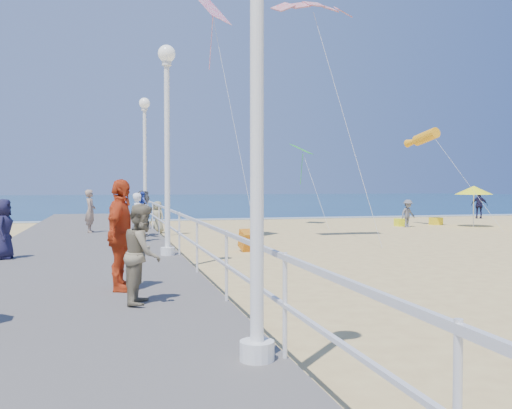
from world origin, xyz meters
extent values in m
plane|color=#E3C577|center=(0.00, 0.00, 0.00)|extent=(160.00, 160.00, 0.00)
cube|color=navy|center=(0.00, 65.00, 0.01)|extent=(160.00, 90.00, 0.05)
cube|color=silver|center=(0.00, 20.50, 0.03)|extent=(160.00, 1.20, 0.04)
cube|color=slate|center=(-7.50, 0.00, 0.20)|extent=(5.00, 44.00, 0.40)
cube|color=white|center=(-5.05, 0.00, 1.45)|extent=(0.05, 42.00, 0.06)
cube|color=white|center=(-5.05, 0.00, 0.95)|extent=(0.05, 42.00, 0.04)
cylinder|color=white|center=(-5.35, -9.00, 0.50)|extent=(0.36, 0.36, 0.20)
cylinder|color=white|center=(-5.35, -9.00, 2.85)|extent=(0.14, 0.14, 4.70)
cylinder|color=white|center=(-5.35, 0.00, 0.50)|extent=(0.36, 0.36, 0.20)
cylinder|color=white|center=(-5.35, 0.00, 2.85)|extent=(0.14, 0.14, 4.70)
sphere|color=white|center=(-5.35, 0.00, 5.50)|extent=(0.44, 0.44, 0.44)
cylinder|color=white|center=(-5.35, 9.00, 0.50)|extent=(0.36, 0.36, 0.20)
cylinder|color=white|center=(-5.35, 9.00, 2.85)|extent=(0.14, 0.14, 4.70)
sphere|color=white|center=(-5.35, 9.00, 5.50)|extent=(0.44, 0.44, 0.44)
imported|color=white|center=(-5.90, 3.66, 1.17)|extent=(0.43, 0.60, 1.54)
imported|color=blue|center=(-5.75, 3.81, 1.61)|extent=(0.32, 0.38, 0.73)
imported|color=gray|center=(-6.31, -5.85, 1.15)|extent=(0.73, 0.85, 1.51)
imported|color=red|center=(-6.61, -4.73, 1.35)|extent=(0.77, 1.20, 1.89)
imported|color=#1A1734|center=(-9.27, 0.23, 1.13)|extent=(0.50, 0.74, 1.45)
imported|color=#4F5154|center=(-5.63, 5.60, 1.20)|extent=(0.48, 1.49, 1.60)
imported|color=gray|center=(-7.46, 7.64, 1.21)|extent=(0.45, 0.63, 1.61)
imported|color=slate|center=(8.18, 11.87, 0.71)|extent=(1.04, 0.80, 1.43)
imported|color=#1B1937|center=(16.48, 17.45, 0.87)|extent=(1.09, 0.88, 1.74)
imported|color=#979068|center=(-4.65, 11.39, 0.73)|extent=(0.84, 0.82, 1.45)
cube|color=#C7410B|center=(-2.34, 3.55, 0.30)|extent=(0.62, 0.76, 0.74)
cylinder|color=white|center=(11.58, 11.19, 0.90)|extent=(0.05, 0.05, 1.80)
cone|color=#FFFE1A|center=(11.58, 11.19, 1.91)|extent=(1.90, 1.90, 0.45)
cube|color=yellow|center=(10.56, 13.07, 0.20)|extent=(0.55, 0.55, 0.40)
cube|color=#F9FF1A|center=(8.18, 12.58, 0.20)|extent=(0.55, 0.55, 0.40)
cylinder|color=orange|center=(9.13, 11.78, 4.68)|extent=(1.00, 2.62, 1.07)
cube|color=green|center=(3.44, 14.95, 4.13)|extent=(1.57, 1.61, 0.54)
cube|color=#DC1952|center=(-3.03, 6.63, 8.80)|extent=(1.69, 1.73, 1.08)
camera|label=1|loc=(-6.81, -14.58, 2.20)|focal=40.00mm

